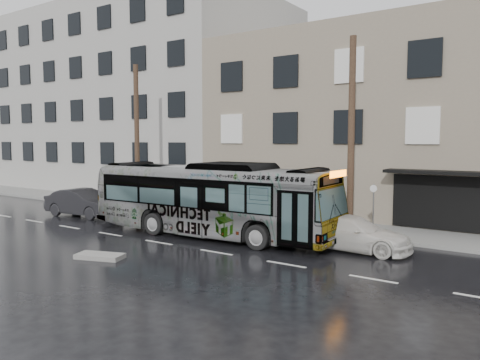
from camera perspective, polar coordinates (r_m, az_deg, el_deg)
The scene contains 11 objects.
ground at distance 22.87m, azimuth -5.45°, elevation -6.48°, with size 120.00×120.00×0.00m, color black.
sidewalk at distance 26.72m, azimuth 1.35°, elevation -4.65°, with size 90.00×3.60×0.15m, color gray.
building_taupe at distance 31.31m, azimuth 17.16°, elevation 6.50°, with size 20.00×12.00×11.00m, color gray.
building_grey at distance 45.26m, azimuth -11.47°, elevation 9.21°, with size 26.00×15.00×16.00m, color #A1A098.
utility_pole_front at distance 21.93m, azimuth 13.40°, elevation 5.15°, with size 0.30×0.30×9.00m, color #513A28.
utility_pole_rear at distance 30.00m, azimuth -12.46°, elevation 5.05°, with size 0.30×0.30×9.00m, color #513A28.
sign_post at distance 21.78m, azimuth 15.94°, elevation -3.61°, with size 0.06×0.06×2.40m, color slate.
bus at distance 21.91m, azimuth -3.56°, elevation -2.37°, with size 2.91×12.44×3.47m, color #B2B2B2.
white_sedan at distance 19.77m, azimuth 13.44°, elevation -6.31°, with size 1.97×4.84×1.40m, color silver.
dark_sedan at distance 29.17m, azimuth -18.59°, elevation -2.64°, with size 1.71×4.91×1.62m, color black.
slush_pile at distance 18.78m, azimuth -16.71°, elevation -8.88°, with size 1.80×0.80×0.18m, color gray.
Camera 1 is at (14.48, -17.12, 4.48)m, focal length 35.00 mm.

